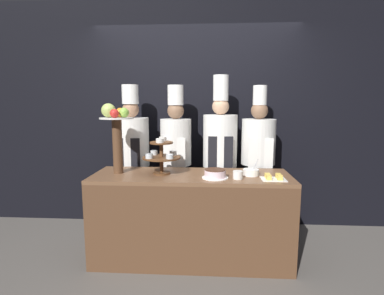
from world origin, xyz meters
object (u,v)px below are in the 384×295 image
(cake_square_tray, at_px, (273,178))
(chef_right, at_px, (258,157))
(fruit_pedestal, at_px, (116,128))
(chef_center_left, at_px, (176,154))
(cake_round, at_px, (215,174))
(cup_white, at_px, (238,175))
(tiered_stand, at_px, (162,155))
(serving_bowl_near, at_px, (251,172))
(chef_center_right, at_px, (220,153))
(chef_left, at_px, (132,155))

(cake_square_tray, relative_size, chef_right, 0.13)
(fruit_pedestal, bearing_deg, chef_center_left, 47.29)
(cake_round, xyz_separation_m, cup_white, (0.21, -0.02, -0.00))
(tiered_stand, bearing_deg, serving_bowl_near, -0.88)
(serving_bowl_near, bearing_deg, cup_white, -133.53)
(cake_square_tray, distance_m, serving_bowl_near, 0.24)
(cake_square_tray, relative_size, serving_bowl_near, 1.35)
(fruit_pedestal, height_order, cake_round, fruit_pedestal)
(chef_center_right, bearing_deg, cup_white, -78.86)
(chef_center_left, distance_m, chef_center_right, 0.51)
(cake_round, distance_m, chef_center_right, 0.71)
(chef_right, bearing_deg, cake_round, -125.21)
(chef_center_left, height_order, chef_center_right, chef_center_right)
(cake_square_tray, xyz_separation_m, chef_right, (-0.03, 0.73, 0.06))
(tiered_stand, distance_m, chef_right, 1.17)
(chef_left, bearing_deg, chef_center_right, -0.00)
(tiered_stand, bearing_deg, cake_round, -14.97)
(chef_center_left, bearing_deg, chef_center_right, -0.01)
(tiered_stand, distance_m, chef_left, 0.73)
(chef_center_right, bearing_deg, cake_round, -95.24)
(chef_center_right, bearing_deg, serving_bowl_near, -64.33)
(serving_bowl_near, xyz_separation_m, chef_left, (-1.31, 0.58, 0.06))
(cake_square_tray, height_order, chef_right, chef_right)
(cup_white, distance_m, chef_right, 0.78)
(cake_round, distance_m, chef_right, 0.87)
(tiered_stand, xyz_separation_m, serving_bowl_near, (0.86, -0.01, -0.16))
(chef_left, bearing_deg, chef_right, 0.00)
(fruit_pedestal, distance_m, serving_bowl_near, 1.37)
(serving_bowl_near, relative_size, chef_center_left, 0.09)
(cake_square_tray, bearing_deg, cake_round, 177.60)
(tiered_stand, xyz_separation_m, chef_center_right, (0.58, 0.57, -0.07))
(cake_square_tray, bearing_deg, chef_left, 153.98)
(cake_round, bearing_deg, serving_bowl_near, 20.06)
(cake_square_tray, xyz_separation_m, chef_center_right, (-0.46, 0.73, 0.10))
(cup_white, relative_size, chef_left, 0.05)
(serving_bowl_near, bearing_deg, chef_left, 156.07)
(cup_white, bearing_deg, cake_square_tray, -0.71)
(chef_left, xyz_separation_m, chef_right, (1.47, 0.00, -0.01))
(tiered_stand, bearing_deg, cup_white, -12.18)
(cake_square_tray, distance_m, chef_center_right, 0.87)
(chef_left, relative_size, chef_center_right, 0.95)
(chef_center_left, bearing_deg, tiered_stand, -97.49)
(fruit_pedestal, relative_size, chef_right, 0.39)
(fruit_pedestal, distance_m, cake_square_tray, 1.56)
(cup_white, distance_m, chef_center_right, 0.74)
(cake_round, bearing_deg, chef_center_left, 122.19)
(tiered_stand, bearing_deg, chef_left, 128.13)
(tiered_stand, relative_size, chef_center_right, 0.20)
(cake_round, distance_m, serving_bowl_near, 0.37)
(tiered_stand, height_order, chef_center_right, chef_center_right)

